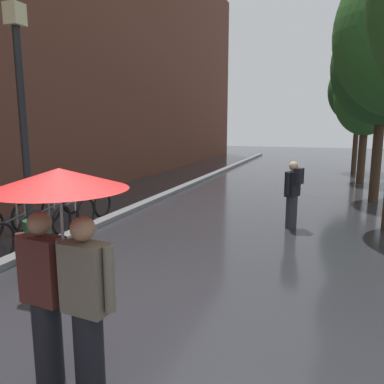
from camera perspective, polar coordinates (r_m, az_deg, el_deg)
building_facade at (r=17.65m, az=-24.91°, el=20.58°), size 8.00×36.00×11.74m
kerb_strip at (r=13.76m, az=-2.35°, el=0.34°), size 0.30×36.00×0.12m
street_tree_3 at (r=17.36m, az=24.91°, el=12.97°), size 2.54×2.54×5.16m
street_tree_4 at (r=20.99m, az=24.01°, el=13.89°), size 2.98×2.98×5.74m
parked_bicycle_1 at (r=8.45m, az=-25.84°, el=-4.77°), size 1.09×0.72×0.96m
parked_bicycle_2 at (r=9.01m, az=-21.80°, el=-3.59°), size 1.13×0.78×0.96m
parked_bicycle_3 at (r=9.69m, az=-18.19°, el=-2.45°), size 1.09×0.72×0.96m
parked_bicycle_4 at (r=10.43m, az=-15.66°, el=-1.44°), size 1.13×0.78×0.96m
couple_under_umbrella at (r=3.46m, az=-19.02°, el=-7.47°), size 1.16×1.16×2.05m
street_lamp_post at (r=6.55m, az=-24.19°, el=9.72°), size 0.24×0.24×4.19m
litter_bin at (r=6.88m, az=-22.22°, el=-7.34°), size 0.44×0.44×0.85m
pedestrian_walking_midground at (r=9.02m, az=15.01°, el=-0.14°), size 0.41×0.56×1.58m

